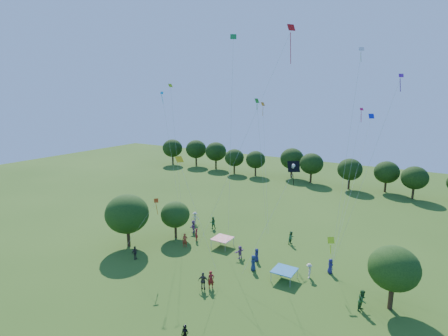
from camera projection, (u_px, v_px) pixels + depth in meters
near_tree_west at (127, 214)px, 41.99m from camera, size 5.22×5.22×6.53m
near_tree_north at (175, 214)px, 44.82m from camera, size 3.72×3.72×4.81m
near_tree_east at (394, 268)px, 29.58m from camera, size 4.21×4.21×5.71m
treeline at (321, 164)px, 71.95m from camera, size 88.01×8.77×6.77m
tent_red_stripe at (222, 238)px, 42.52m from camera, size 2.20×2.20×1.10m
tent_blue at (284, 270)px, 34.82m from camera, size 2.20×2.20×1.10m
man_in_black at (185, 335)px, 25.78m from camera, size 0.68×0.51×1.63m
crowd_person_0 at (253, 263)px, 36.80m from camera, size 0.68×0.93×1.69m
crowd_person_1 at (185, 240)px, 42.42m from camera, size 0.76×0.70×1.71m
crowd_person_2 at (362, 300)px, 29.96m from camera, size 0.68×1.01×1.88m
crowd_person_3 at (195, 218)px, 50.02m from camera, size 1.27×1.02×1.77m
crowd_person_4 at (203, 281)px, 33.19m from camera, size 1.11×0.82×1.72m
crowd_person_5 at (193, 226)px, 47.02m from camera, size 1.02×1.67×1.69m
crowd_person_6 at (257, 255)px, 38.86m from camera, size 0.67×0.83×1.47m
crowd_person_7 at (196, 235)px, 44.30m from camera, size 0.62×0.71×1.61m
crowd_person_8 at (291, 238)px, 43.22m from camera, size 0.67×0.92×1.67m
crowd_person_9 at (309, 271)px, 35.26m from camera, size 0.72×1.11×1.56m
crowd_person_10 at (135, 253)px, 39.27m from camera, size 0.43×0.92×1.55m
crowd_person_11 at (240, 252)px, 39.51m from camera, size 0.88×1.49×1.51m
crowd_person_12 at (330, 266)px, 36.21m from camera, size 0.85×0.84×1.58m
crowd_person_13 at (211, 280)px, 33.36m from camera, size 0.76×0.77×1.76m
crowd_person_14 at (213, 223)px, 48.32m from camera, size 0.91×0.89×1.68m
pirate_kite at (293, 168)px, 33.95m from camera, size 3.67×5.39×10.56m
red_high_kite at (273, 73)px, 35.16m from camera, size 8.28×6.14×23.75m
small_kite_0 at (354, 151)px, 38.36m from camera, size 0.45×7.98×15.45m
small_kite_1 at (264, 130)px, 47.25m from camera, size 4.78×7.55×15.88m
small_kite_2 at (331, 243)px, 33.32m from camera, size 0.70×3.08×3.68m
small_kite_3 at (259, 133)px, 39.82m from camera, size 1.04×2.12×16.50m
small_kite_4 at (364, 144)px, 39.87m from camera, size 1.43×10.31×14.73m
small_kite_5 at (378, 141)px, 31.44m from camera, size 4.85×1.06×18.66m
small_kite_6 at (352, 113)px, 33.40m from camera, size 1.42×1.31×21.25m
small_kite_7 at (168, 136)px, 44.25m from camera, size 0.77×2.57×17.27m
small_kite_8 at (152, 210)px, 37.23m from camera, size 4.70×0.66×6.20m
small_kite_9 at (185, 176)px, 32.77m from camera, size 3.52×1.83×11.27m
small_kite_10 at (174, 123)px, 44.80m from camera, size 0.78×1.35×18.25m
small_kite_11 at (232, 87)px, 37.96m from camera, size 1.05×2.48×23.29m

